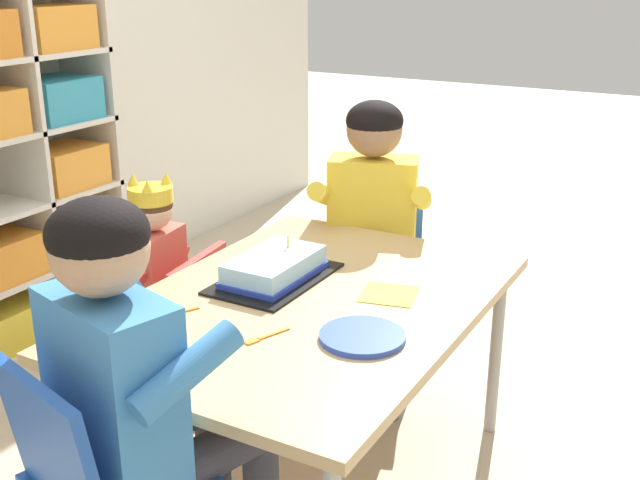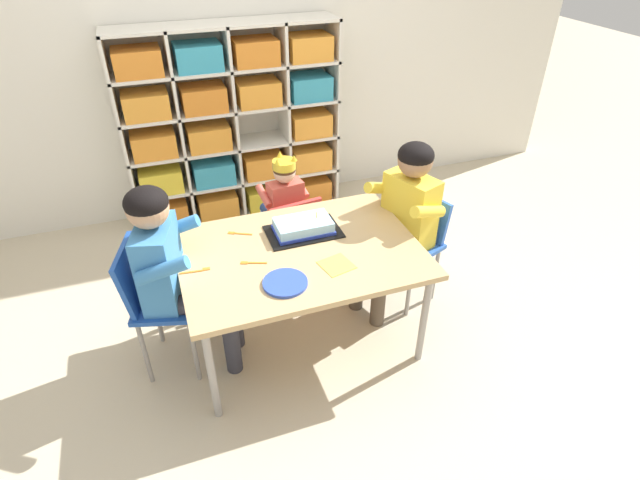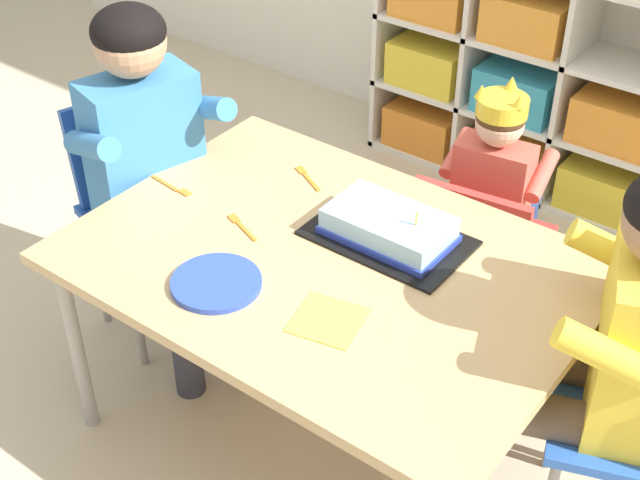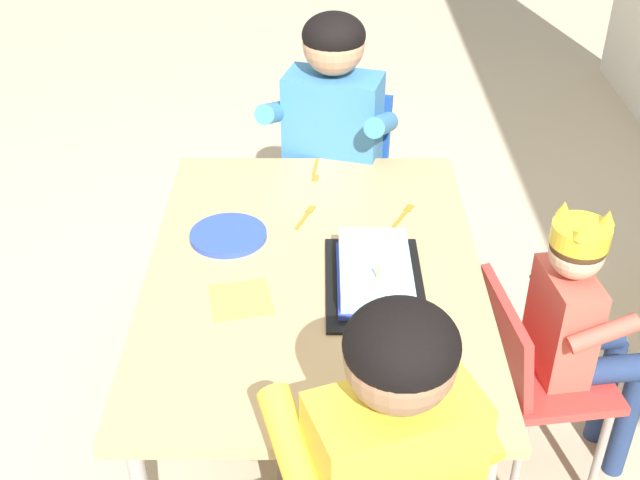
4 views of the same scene
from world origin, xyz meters
The scene contains 12 objects.
activity_table centered at (0.00, 0.00, 0.55)m, with size 1.21×0.86×0.60m.
classroom_chair_blue centered at (0.11, 0.57, 0.37)m, with size 0.39×0.34×0.59m.
child_with_crown centered at (0.10, 0.67, 0.52)m, with size 0.32×0.32×0.83m.
adult_helper_seated centered at (-0.62, 0.04, 0.65)m, with size 0.47×0.46×1.05m.
classroom_chair_guest_side centered at (0.74, 0.17, 0.41)m, with size 0.42×0.45×0.66m.
guest_at_table_side centered at (0.64, 0.13, 0.62)m, with size 0.48×0.46×1.02m.
birthday_cake_on_tray centered at (0.07, 0.15, 0.63)m, with size 0.39×0.24×0.11m.
paper_plate_stack centered at (-0.15, -0.23, 0.61)m, with size 0.21×0.21×0.01m, color blue.
paper_napkin_square centered at (0.13, -0.18, 0.60)m, with size 0.15×0.15×0.00m, color #F4DB4C.
fork_beside_plate_stack centered at (-0.51, 0.00, 0.60)m, with size 0.14×0.03×0.00m.
fork_at_table_front_edge centered at (-0.26, 0.25, 0.60)m, with size 0.12×0.07×0.00m.
fork_scattered_mid_table centered at (-0.25, -0.03, 0.60)m, with size 0.13×0.06×0.00m.
Camera 1 is at (-1.67, -0.98, 1.45)m, focal length 44.14 mm.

